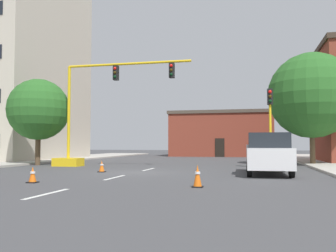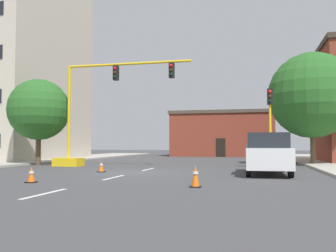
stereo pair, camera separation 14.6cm
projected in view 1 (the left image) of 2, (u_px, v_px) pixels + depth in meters
The scene contains 15 objects.
ground_plane at pixel (136, 173), 19.10m from camera, with size 160.00×160.00×0.00m, color #424244.
sidewalk_left at pixel (18, 162), 29.62m from camera, with size 6.00×56.00×0.14m, color #B2ADA3.
lane_stripe_seg_1 at pixel (47, 194), 10.82m from camera, with size 0.16×2.40×0.01m, color silver.
lane_stripe_seg_2 at pixel (115, 177), 16.18m from camera, with size 0.16×2.40×0.01m, color silver.
lane_stripe_seg_3 at pixel (149, 169), 21.54m from camera, with size 0.16×2.40×0.01m, color silver.
building_tall_left at pixel (3, 53), 36.39m from camera, with size 12.82×14.22×21.01m.
building_brick_center at pixel (222, 134), 47.78m from camera, with size 12.76×8.95×5.59m.
traffic_signal_gantry at pixel (85, 132), 24.65m from camera, with size 9.30×1.20×6.83m.
traffic_light_pole_right at pixel (270, 110), 22.13m from camera, with size 0.32×0.47×4.80m.
tree_right_mid at pixel (312, 95), 25.85m from camera, with size 6.00×6.00×7.90m.
tree_left_near at pixel (39, 110), 26.16m from camera, with size 4.33×4.33×6.10m.
pickup_truck_white at pixel (268, 154), 18.03m from camera, with size 2.09×5.43×1.99m.
traffic_cone_roadside_a at pixel (198, 176), 12.48m from camera, with size 0.36×0.36×0.77m.
traffic_cone_roadside_b at pixel (102, 166), 19.40m from camera, with size 0.36×0.36×0.61m.
traffic_cone_roadside_c at pixel (33, 175), 13.96m from camera, with size 0.36×0.36×0.60m.
Camera 1 is at (5.84, -18.36, 1.44)m, focal length 39.50 mm.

